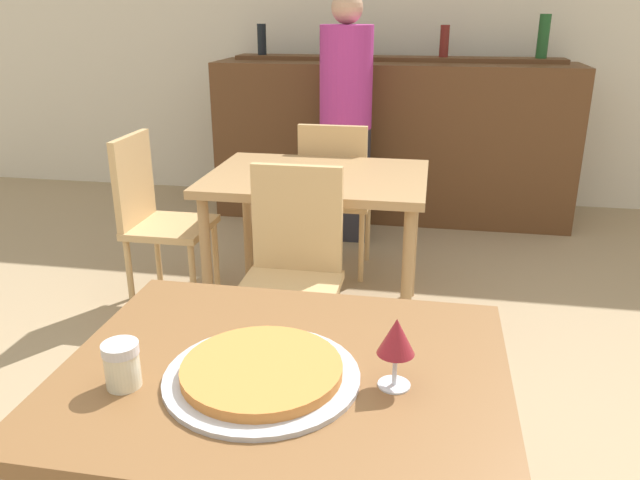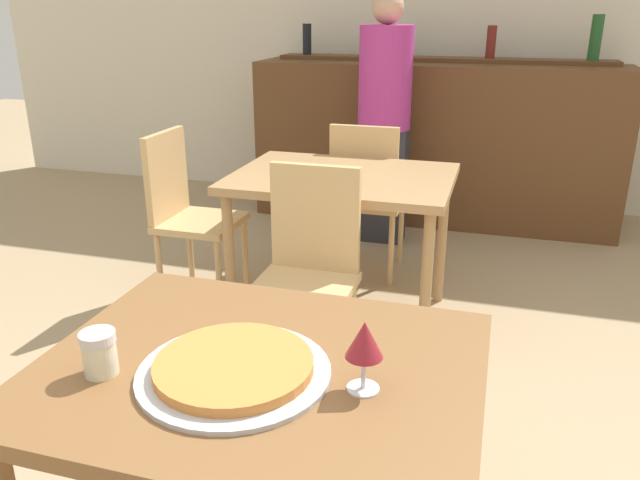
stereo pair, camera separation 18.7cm
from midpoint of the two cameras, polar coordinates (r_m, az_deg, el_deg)
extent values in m
cube|color=silver|center=(5.14, 12.75, 18.81)|extent=(8.00, 0.05, 2.80)
cube|color=brown|center=(1.44, -1.81, -12.02)|extent=(0.99, 0.79, 0.04)
cylinder|color=brown|center=(2.05, -10.69, -14.00)|extent=(0.05, 0.05, 0.71)
cylinder|color=brown|center=(1.88, 15.20, -18.04)|extent=(0.05, 0.05, 0.71)
cube|color=#A87F51|center=(3.00, 3.89, 5.62)|extent=(1.04, 0.78, 0.04)
cylinder|color=#A87F51|center=(2.96, -6.46, -2.45)|extent=(0.05, 0.05, 0.72)
cylinder|color=#A87F51|center=(2.76, 11.57, -4.52)|extent=(0.05, 0.05, 0.72)
cylinder|color=#A87F51|center=(3.54, -2.37, 1.55)|extent=(0.05, 0.05, 0.72)
cylinder|color=#A87F51|center=(3.37, 12.65, 0.08)|extent=(0.05, 0.05, 0.72)
cube|color=brown|center=(4.72, 11.49, 8.64)|extent=(2.60, 0.56, 1.14)
cube|color=brown|center=(4.78, 12.17, 15.84)|extent=(2.39, 0.24, 0.03)
cylinder|color=black|center=(4.96, -0.07, 17.89)|extent=(0.07, 0.07, 0.22)
cylinder|color=#1E5123|center=(4.81, 8.08, 17.61)|extent=(0.09, 0.09, 0.22)
cylinder|color=maroon|center=(4.76, 16.53, 16.97)|extent=(0.07, 0.07, 0.22)
cylinder|color=#1E5123|center=(4.80, 24.99, 16.43)|extent=(0.08, 0.08, 0.30)
cube|color=tan|center=(2.52, 0.50, -4.55)|extent=(0.40, 0.40, 0.04)
cube|color=tan|center=(2.59, 1.62, 2.00)|extent=(0.38, 0.04, 0.45)
cylinder|color=tan|center=(2.53, -4.35, -10.36)|extent=(0.03, 0.03, 0.42)
cylinder|color=tan|center=(2.45, 3.28, -11.52)|extent=(0.03, 0.03, 0.42)
cylinder|color=tan|center=(2.81, -1.91, -6.97)|extent=(0.03, 0.03, 0.42)
cylinder|color=tan|center=(2.74, 4.94, -7.87)|extent=(0.03, 0.03, 0.42)
cube|color=tan|center=(3.69, 5.98, 3.58)|extent=(0.40, 0.40, 0.04)
cube|color=tan|center=(3.45, 5.56, 6.63)|extent=(0.38, 0.04, 0.45)
cylinder|color=tan|center=(3.90, 8.77, 0.82)|extent=(0.03, 0.03, 0.42)
cylinder|color=tan|center=(3.95, 3.89, 1.29)|extent=(0.03, 0.03, 0.42)
cylinder|color=tan|center=(3.58, 8.01, -0.93)|extent=(0.03, 0.03, 0.42)
cylinder|color=tan|center=(3.64, 2.72, -0.39)|extent=(0.03, 0.03, 0.42)
cube|color=tan|center=(3.34, -9.27, 1.57)|extent=(0.40, 0.40, 0.04)
cube|color=tan|center=(3.35, -12.34, 5.80)|extent=(0.04, 0.38, 0.45)
cylinder|color=tan|center=(3.21, -7.57, -3.53)|extent=(0.03, 0.03, 0.42)
cylinder|color=tan|center=(3.50, -5.35, -1.37)|extent=(0.03, 0.03, 0.42)
cylinder|color=tan|center=(3.35, -12.91, -2.80)|extent=(0.03, 0.03, 0.42)
cylinder|color=tan|center=(3.63, -10.36, -0.79)|extent=(0.03, 0.03, 0.42)
cylinder|color=#B7B7BC|center=(1.39, -3.99, -12.09)|extent=(0.43, 0.43, 0.01)
cylinder|color=#CC7A38|center=(1.38, -4.01, -11.46)|extent=(0.35, 0.35, 0.02)
cylinder|color=beige|center=(1.43, -15.94, -10.40)|extent=(0.07, 0.07, 0.08)
cylinder|color=silver|center=(1.41, -16.14, -8.63)|extent=(0.08, 0.08, 0.02)
cube|color=#2D2D38|center=(4.24, 6.92, 4.97)|extent=(0.32, 0.18, 0.77)
cylinder|color=#B2338C|center=(4.11, 7.35, 14.47)|extent=(0.34, 0.34, 0.64)
sphere|color=tan|center=(4.09, 7.63, 20.32)|extent=(0.20, 0.20, 0.20)
cylinder|color=silver|center=(1.36, 8.01, -13.39)|extent=(0.07, 0.07, 0.00)
cylinder|color=silver|center=(1.34, 8.09, -11.98)|extent=(0.01, 0.01, 0.07)
cone|color=maroon|center=(1.30, 8.26, -9.09)|extent=(0.08, 0.08, 0.08)
camera|label=1|loc=(0.09, -87.14, 1.07)|focal=35.00mm
camera|label=2|loc=(0.09, 92.86, -1.07)|focal=35.00mm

